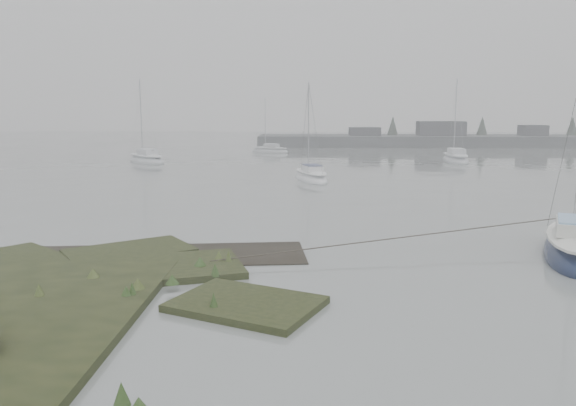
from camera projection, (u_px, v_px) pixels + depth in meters
The scene contains 7 objects.
ground at pixel (279, 172), 44.13m from camera, with size 160.00×160.00×0.00m, color slate.
far_shoreline at pixel (490, 140), 74.70m from camera, with size 60.00×8.00×4.15m.
sailboat_main at pixel (575, 248), 18.93m from camera, with size 4.19×6.35×8.54m.
sailboat_white at pixel (311, 177), 38.83m from camera, with size 3.12×5.39×7.23m.
sailboat_far_a at pixel (147, 160), 51.82m from camera, with size 5.25×5.61×8.17m.
sailboat_far_b at pixel (455, 159), 52.39m from camera, with size 1.99×5.90×8.30m.
sailboat_far_c at pixel (270, 151), 63.54m from camera, with size 4.86×3.53×6.60m.
Camera 1 is at (1.91, -13.88, 4.92)m, focal length 35.00 mm.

